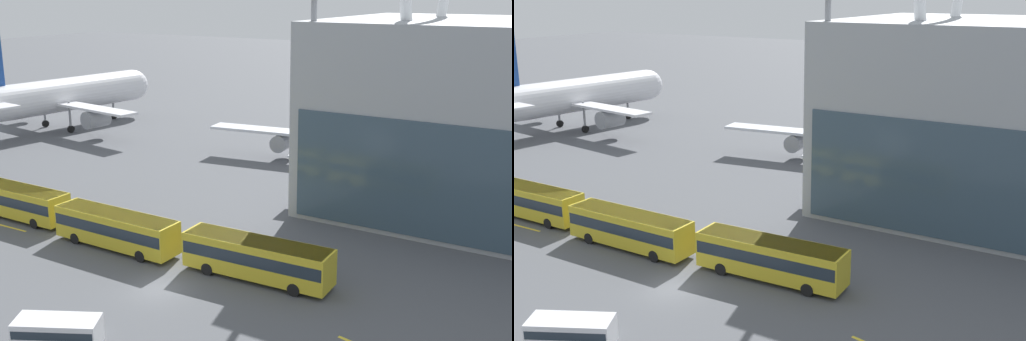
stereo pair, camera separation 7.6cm
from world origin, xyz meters
TOP-DOWN VIEW (x-y plane):
  - ground_plane at (0.00, 0.00)m, footprint 440.00×440.00m
  - airliner_at_gate_near at (-49.85, 37.01)m, footprint 35.30×34.25m
  - airliner_at_gate_far at (1.93, 40.49)m, footprint 44.96×41.20m
  - shuttle_bus_0 at (-21.90, 5.19)m, footprint 12.10×2.84m
  - shuttle_bus_1 at (-8.28, 4.45)m, footprint 12.12×2.88m
  - shuttle_bus_2 at (5.33, 5.33)m, footprint 12.19×3.19m
  - service_van_foreground at (-0.06, -9.71)m, footprint 5.59×4.24m
  - floodlight_mast at (2.32, 20.55)m, footprint 2.07×2.07m

SIDE VIEW (x-z plane):
  - ground_plane at x=0.00m, z-range 0.00..0.00m
  - service_van_foreground at x=-0.06m, z-range 0.20..2.32m
  - shuttle_bus_0 at x=-21.90m, z-range 0.28..3.45m
  - shuttle_bus_1 at x=-8.28m, z-range 0.28..3.45m
  - shuttle_bus_2 at x=5.33m, z-range 0.28..3.45m
  - airliner_at_gate_far at x=1.93m, z-range -2.46..11.30m
  - airliner_at_gate_near at x=-49.85m, z-range -2.58..13.42m
  - floodlight_mast at x=2.32m, z-range 2.57..28.31m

